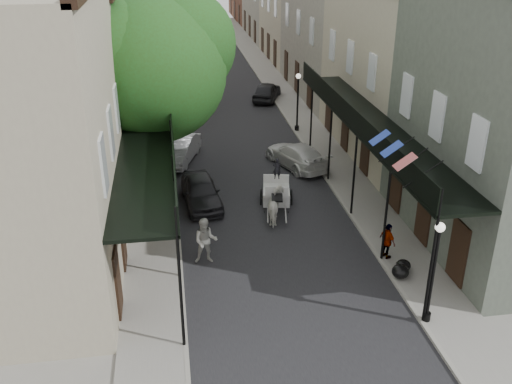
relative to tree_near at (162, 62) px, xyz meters
name	(u,v)px	position (x,y,z in m)	size (l,w,h in m)	color
ground	(294,299)	(4.20, -10.18, -6.49)	(140.00, 140.00, 0.00)	gray
road	(231,125)	(4.20, 9.82, -6.48)	(8.00, 90.00, 0.01)	black
sidewalk_left	(156,128)	(-0.80, 9.82, -6.43)	(2.20, 90.00, 0.12)	gray
sidewalk_right	(303,121)	(9.20, 9.82, -6.43)	(2.20, 90.00, 0.12)	gray
building_row_left	(104,25)	(-4.40, 19.82, -1.24)	(5.00, 80.00, 10.50)	#ABA389
building_row_right	(321,20)	(12.80, 19.82, -1.24)	(5.00, 80.00, 10.50)	gray
gallery_left	(152,135)	(-0.59, -3.20, -2.44)	(2.20, 18.05, 4.88)	black
gallery_right	(367,125)	(8.99, -3.20, -2.44)	(2.20, 18.05, 4.88)	black
tree_near	(162,62)	(0.00, 0.00, 0.00)	(7.31, 6.80, 9.63)	#382619
tree_far	(161,28)	(-0.05, 14.00, -0.65)	(6.45, 6.00, 8.61)	#382619
lamppost_right_near	(433,271)	(8.30, -12.18, -4.44)	(0.32, 0.32, 3.71)	black
lamppost_left	(172,186)	(0.10, -4.18, -4.44)	(0.32, 0.32, 3.71)	black
lamppost_right_far	(298,101)	(8.30, 7.82, -4.44)	(0.32, 0.32, 3.71)	black
horse	(277,206)	(4.70, -4.18, -5.74)	(0.80, 1.76, 1.49)	white
carriage	(276,181)	(5.10, -1.89, -5.52)	(1.74, 2.37, 2.49)	black
pedestrian_walking	(206,241)	(1.28, -7.18, -5.53)	(0.93, 0.73, 1.92)	#B4B3A9
pedestrian_sidewalk_left	(143,129)	(-1.48, 7.03, -5.53)	(1.08, 0.62, 1.67)	gray
pedestrian_sidewalk_right	(388,241)	(8.40, -8.13, -5.62)	(0.88, 0.36, 1.50)	gray
car_left_near	(201,191)	(1.44, -1.96, -5.80)	(1.64, 4.07, 1.39)	black
car_left_mid	(179,150)	(0.60, 3.82, -5.79)	(1.48, 4.25, 1.40)	#97989D
car_left_far	(180,90)	(1.08, 17.07, -5.79)	(2.31, 5.00, 1.39)	black
car_right_near	(296,155)	(6.98, 2.07, -5.83)	(1.85, 4.55, 1.32)	silver
car_right_far	(267,91)	(7.65, 15.54, -5.78)	(1.66, 4.13, 1.41)	black
trash_bags	(402,269)	(8.51, -9.44, -6.11)	(0.91, 1.06, 0.55)	black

